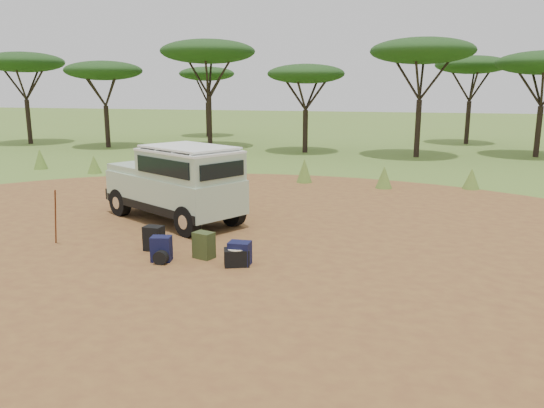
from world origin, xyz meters
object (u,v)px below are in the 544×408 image
(safari_vehicle, at_px, (177,185))
(duffel_navy, at_px, (240,253))
(walking_staff, at_px, (56,217))
(backpack_navy, at_px, (161,249))
(hard_case, at_px, (237,257))
(backpack_olive, at_px, (204,245))
(backpack_black, at_px, (154,238))

(safari_vehicle, xyz_separation_m, duffel_navy, (2.79, -2.96, -0.76))
(walking_staff, bearing_deg, safari_vehicle, 11.28)
(backpack_navy, height_order, hard_case, backpack_navy)
(walking_staff, bearing_deg, backpack_olive, -47.20)
(backpack_black, relative_size, duffel_navy, 1.14)
(safari_vehicle, bearing_deg, backpack_black, -47.16)
(walking_staff, relative_size, hard_case, 2.82)
(backpack_olive, distance_m, duffel_navy, 0.90)
(duffel_navy, bearing_deg, safari_vehicle, 130.96)
(duffel_navy, bearing_deg, backpack_olive, 164.19)
(backpack_olive, height_order, hard_case, backpack_olive)
(walking_staff, xyz_separation_m, duffel_navy, (4.46, -0.16, -0.43))
(walking_staff, distance_m, backpack_black, 2.36)
(backpack_navy, relative_size, hard_case, 1.07)
(safari_vehicle, distance_m, backpack_olive, 3.43)
(backpack_black, bearing_deg, duffel_navy, -6.70)
(backpack_navy, relative_size, duffel_navy, 1.09)
(backpack_black, relative_size, hard_case, 1.11)
(walking_staff, bearing_deg, hard_case, -50.93)
(safari_vehicle, bearing_deg, backpack_olive, -26.48)
(backpack_black, distance_m, hard_case, 2.16)
(hard_case, bearing_deg, backpack_olive, 139.23)
(backpack_navy, distance_m, duffel_navy, 1.66)
(safari_vehicle, xyz_separation_m, backpack_olive, (1.92, -2.75, -0.72))
(backpack_olive, relative_size, hard_case, 1.14)
(safari_vehicle, height_order, walking_staff, safari_vehicle)
(walking_staff, height_order, hard_case, walking_staff)
(safari_vehicle, height_order, backpack_black, safari_vehicle)
(backpack_black, xyz_separation_m, backpack_olive, (1.27, -0.21, 0.01))
(hard_case, bearing_deg, backpack_navy, 162.88)
(backpack_olive, bearing_deg, walking_staff, -161.71)
(duffel_navy, bearing_deg, backpack_black, 166.75)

